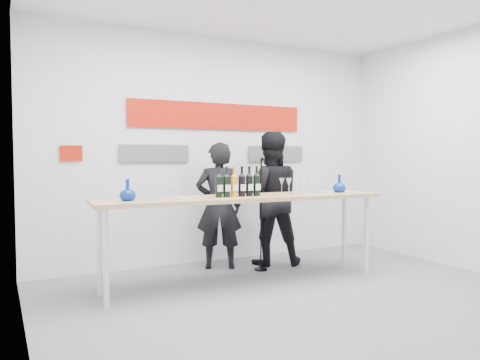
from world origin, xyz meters
The scene contains 12 objects.
ground centered at (0.00, 0.00, 0.00)m, with size 5.00×5.00×0.00m, color slate.
back_wall centered at (0.00, 2.00, 1.50)m, with size 5.00×0.04×3.00m, color silver.
signage centered at (-0.06, 1.97, 1.81)m, with size 3.38×0.02×0.79m.
tasting_table centered at (-0.26, 0.78, 0.90)m, with size 3.29×0.82×0.98m.
wine_bottles centered at (-0.36, 0.74, 1.14)m, with size 0.53×0.10×0.33m.
decanter_left centered at (-1.53, 0.84, 1.09)m, with size 0.16×0.16×0.21m, color navy, non-canonical shape.
decanter_right centered at (1.01, 0.71, 1.09)m, with size 0.16×0.16×0.21m, color navy, non-canonical shape.
glasses_left centered at (-1.20, 0.83, 1.07)m, with size 0.37×0.24×0.18m.
glasses_right centered at (0.51, 0.74, 1.07)m, with size 0.57×0.25×0.18m.
presenter_left centered at (-0.20, 1.56, 0.79)m, with size 0.58×0.38×1.59m, color black.
presenter_right centered at (0.49, 1.47, 0.87)m, with size 0.84×0.66×1.73m, color black.
mic_stand centered at (0.21, 1.23, 0.43)m, with size 0.16×0.16×1.40m.
Camera 1 is at (-2.68, -3.74, 1.42)m, focal length 35.00 mm.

